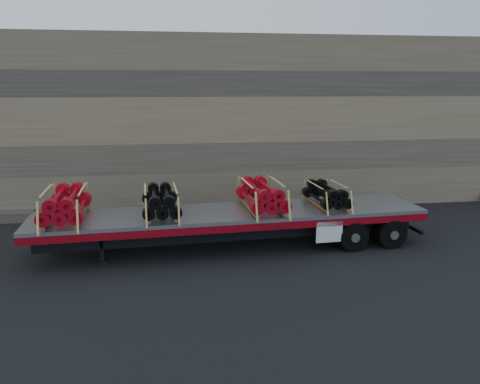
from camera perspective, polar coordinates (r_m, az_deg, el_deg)
The scene contains 7 objects.
ground at distance 14.53m, azimuth 0.38°, elevation -7.39°, with size 120.00×120.00×0.00m, color black.
rock_wall at distance 20.14m, azimuth -2.42°, elevation 8.48°, with size 44.00×3.00×7.00m, color #7A6B54.
trailer at distance 14.77m, azimuth -1.02°, elevation -4.57°, with size 12.13×2.33×1.21m, color #9C9EA3, non-canonical shape.
bundle_front at distance 14.44m, azimuth -20.51°, elevation -1.54°, with size 1.21×2.42×0.86m, color #B90919, non-canonical shape.
bundle_midfront at distance 14.27m, azimuth -9.63°, elevation -1.23°, with size 1.09×2.19×0.78m, color black, non-canonical shape.
bundle_midrear at distance 14.70m, azimuth 2.68°, elevation -0.51°, with size 1.19×2.39×0.85m, color #B90919, non-canonical shape.
bundle_rear at distance 15.38m, azimuth 10.48°, elevation -0.40°, with size 0.98×1.95×0.69m, color black, non-canonical shape.
Camera 1 is at (-2.06, -13.48, 5.02)m, focal length 35.00 mm.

